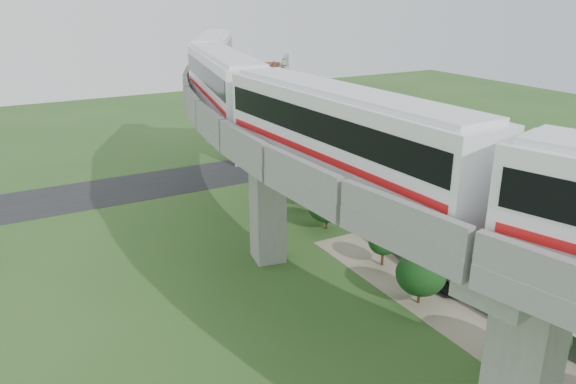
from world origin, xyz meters
name	(u,v)px	position (x,y,z in m)	size (l,w,h in m)	color
ground	(341,337)	(0.00, 0.00, 0.00)	(160.00, 160.00, 0.00)	#2D5120
dirt_lot	(543,290)	(14.00, -2.00, 0.02)	(18.00, 26.00, 0.04)	gray
asphalt_road	(169,182)	(0.00, 30.00, 0.01)	(60.00, 8.00, 0.03)	#232326
viaduct	(407,168)	(3.84, 0.00, 9.05)	(19.58, 73.98, 11.40)	#99968E
metro_train	(312,99)	(0.49, 4.17, 12.31)	(12.61, 61.17, 3.64)	white
fence	(472,282)	(9.75, 0.00, 0.75)	(3.87, 38.73, 1.50)	#2D382D
tree_0	(313,170)	(11.71, 22.03, 1.65)	(1.98, 1.98, 2.50)	#382314
tree_1	(311,185)	(8.67, 17.46, 2.00)	(2.70, 2.70, 3.16)	#382314
tree_2	(327,206)	(7.27, 12.75, 1.94)	(3.02, 3.02, 3.23)	#382314
tree_3	(383,242)	(7.21, 5.62, 1.76)	(2.03, 2.03, 2.63)	#382314
tree_4	(421,274)	(6.07, 0.64, 1.96)	(2.99, 2.99, 3.23)	#382314
tree_5	(538,333)	(6.46, -7.11, 2.31)	(3.03, 3.03, 3.60)	#382314
car_red	(564,251)	(18.94, 0.24, 0.60)	(1.19, 3.42, 1.13)	#A4130F
car_dark	(468,277)	(10.05, 0.60, 0.72)	(1.91, 4.70, 1.36)	black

